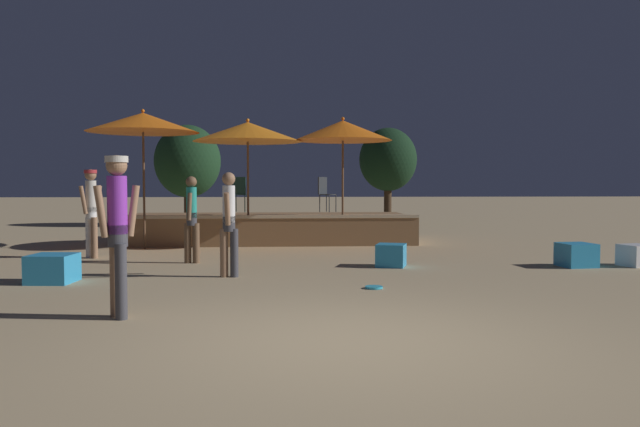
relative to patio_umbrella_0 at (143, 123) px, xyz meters
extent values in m
plane|color=tan|center=(3.76, -8.46, -2.84)|extent=(120.00, 120.00, 0.00)
cube|color=olive|center=(2.72, 1.82, -2.51)|extent=(7.23, 2.99, 0.67)
cube|color=#CCB793|center=(2.72, 0.37, -2.14)|extent=(7.23, 0.12, 0.08)
cylinder|color=brown|center=(0.00, 0.00, -1.53)|extent=(0.05, 0.05, 2.63)
cone|color=orange|center=(0.00, 0.00, 0.00)|extent=(2.49, 2.49, 0.43)
sphere|color=orange|center=(0.00, 0.00, 0.26)|extent=(0.08, 0.08, 0.08)
cylinder|color=brown|center=(4.52, 0.35, -1.60)|extent=(0.05, 0.05, 2.48)
cone|color=orange|center=(4.52, 0.35, -0.12)|extent=(2.31, 2.31, 0.47)
sphere|color=orange|center=(4.52, 0.35, 0.15)|extent=(0.08, 0.08, 0.08)
cylinder|color=brown|center=(2.31, 0.39, -1.62)|extent=(0.05, 0.05, 2.45)
cone|color=orange|center=(2.31, 0.39, -0.16)|extent=(2.54, 2.54, 0.45)
sphere|color=orange|center=(2.31, 0.39, 0.10)|extent=(0.08, 0.08, 0.08)
cube|color=white|center=(9.46, -3.44, -2.65)|extent=(0.60, 0.60, 0.39)
cube|color=#2D9EDB|center=(5.04, -3.23, -2.64)|extent=(0.62, 0.62, 0.40)
cube|color=#2D9EDB|center=(-0.34, -4.71, -2.63)|extent=(0.67, 0.67, 0.43)
cube|color=#2D9EDB|center=(8.35, -3.45, -2.63)|extent=(0.63, 0.63, 0.42)
cylinder|color=white|center=(-0.75, -1.57, -2.43)|extent=(0.13, 0.13, 0.82)
cylinder|color=#997051|center=(-0.62, -1.67, -2.43)|extent=(0.13, 0.13, 0.82)
cylinder|color=white|center=(-0.69, -1.62, -1.95)|extent=(0.21, 0.21, 0.24)
cylinder|color=beige|center=(-0.69, -1.62, -1.61)|extent=(0.21, 0.21, 0.63)
cylinder|color=#997051|center=(-0.79, -1.76, -1.68)|extent=(0.17, 0.19, 0.56)
cylinder|color=#997051|center=(-0.58, -1.48, -1.68)|extent=(0.16, 0.18, 0.56)
sphere|color=#997051|center=(-0.69, -1.62, -1.19)|extent=(0.22, 0.22, 0.22)
cylinder|color=#B22D33|center=(-0.69, -1.62, -1.12)|extent=(0.24, 0.24, 0.07)
cylinder|color=#3F3F47|center=(2.34, -4.31, -2.46)|extent=(0.13, 0.13, 0.77)
cylinder|color=#997051|center=(2.18, -4.30, -2.46)|extent=(0.13, 0.13, 0.77)
cylinder|color=#3F3F47|center=(2.26, -4.31, -1.99)|extent=(0.20, 0.20, 0.24)
cylinder|color=white|center=(2.26, -4.31, -1.68)|extent=(0.20, 0.20, 0.59)
cylinder|color=#997051|center=(2.27, -4.14, -1.75)|extent=(0.09, 0.20, 0.53)
cylinder|color=#997051|center=(2.25, -4.47, -1.75)|extent=(0.09, 0.21, 0.53)
sphere|color=#997051|center=(2.26, -4.31, -1.28)|extent=(0.21, 0.21, 0.21)
cylinder|color=#3F3F47|center=(1.34, -7.34, -2.42)|extent=(0.13, 0.13, 0.83)
cylinder|color=#997051|center=(1.24, -7.19, -2.42)|extent=(0.13, 0.13, 0.83)
cylinder|color=#3F3F47|center=(1.29, -7.26, -1.93)|extent=(0.21, 0.21, 0.24)
cylinder|color=purple|center=(1.29, -7.26, -1.59)|extent=(0.21, 0.21, 0.64)
cylinder|color=#997051|center=(1.44, -7.17, -1.66)|extent=(0.18, 0.15, 0.57)
cylinder|color=#997051|center=(1.14, -7.36, -1.66)|extent=(0.18, 0.15, 0.57)
sphere|color=#997051|center=(1.29, -7.26, -1.15)|extent=(0.23, 0.23, 0.23)
cylinder|color=beige|center=(1.29, -7.26, -1.09)|extent=(0.25, 0.25, 0.07)
cylinder|color=brown|center=(1.50, -2.54, -2.47)|extent=(0.13, 0.13, 0.74)
cylinder|color=brown|center=(1.34, -2.52, -2.47)|extent=(0.13, 0.13, 0.74)
cylinder|color=#3F3F47|center=(1.42, -2.53, -2.02)|extent=(0.19, 0.19, 0.24)
cylinder|color=teal|center=(1.42, -2.53, -1.71)|extent=(0.19, 0.19, 0.57)
cylinder|color=brown|center=(1.44, -2.37, -1.78)|extent=(0.10, 0.18, 0.51)
cylinder|color=brown|center=(1.40, -2.68, -1.78)|extent=(0.10, 0.18, 0.51)
sphere|color=brown|center=(1.42, -2.53, -1.33)|extent=(0.20, 0.20, 0.20)
cylinder|color=#1E4C47|center=(2.20, 2.03, -1.87)|extent=(0.02, 0.02, 0.45)
cylinder|color=#1E4C47|center=(1.90, 2.08, -1.87)|extent=(0.02, 0.02, 0.45)
cylinder|color=#1E4C47|center=(2.15, 1.73, -1.87)|extent=(0.02, 0.02, 0.45)
cylinder|color=#1E4C47|center=(1.86, 1.78, -1.87)|extent=(0.02, 0.02, 0.45)
cylinder|color=#1E4C47|center=(2.03, 1.91, -1.65)|extent=(0.40, 0.40, 0.02)
cube|color=#1E4C47|center=(2.00, 1.74, -1.42)|extent=(0.36, 0.09, 0.45)
cylinder|color=#2D3338|center=(4.30, 1.54, -1.87)|extent=(0.02, 0.02, 0.45)
cylinder|color=#2D3338|center=(4.49, 1.77, -1.87)|extent=(0.02, 0.02, 0.45)
cylinder|color=#2D3338|center=(4.07, 1.73, -1.87)|extent=(0.02, 0.02, 0.45)
cylinder|color=#2D3338|center=(4.26, 1.96, -1.87)|extent=(0.02, 0.02, 0.45)
cylinder|color=#2D3338|center=(4.28, 1.75, -1.65)|extent=(0.40, 0.40, 0.02)
cube|color=#2D3338|center=(4.15, 1.85, -1.42)|extent=(0.25, 0.30, 0.45)
cylinder|color=#33B2D8|center=(4.40, -5.53, -2.82)|extent=(0.25, 0.25, 0.03)
cylinder|color=#3D2B1C|center=(7.01, 8.62, -2.14)|extent=(0.28, 0.28, 1.40)
ellipsoid|color=black|center=(7.01, 8.62, -0.49)|extent=(2.12, 2.12, 2.33)
cylinder|color=#3D2B1C|center=(-0.19, 7.83, -2.23)|extent=(0.28, 0.28, 1.22)
ellipsoid|color=#19381E|center=(-0.19, 7.83, -0.59)|extent=(2.30, 2.30, 2.53)
camera|label=1|loc=(3.10, -14.22, -1.34)|focal=35.00mm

